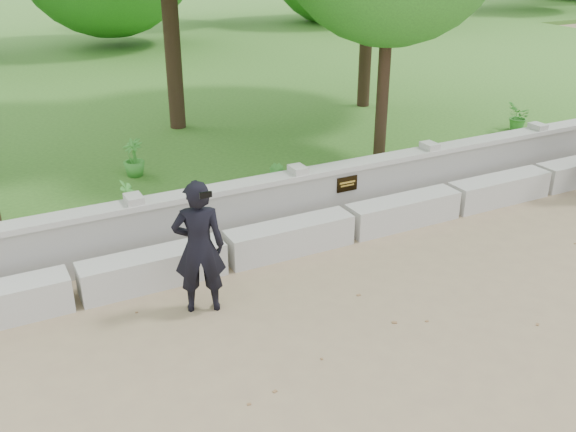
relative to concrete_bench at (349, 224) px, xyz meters
name	(u,v)px	position (x,y,z in m)	size (l,w,h in m)	color
ground	(429,296)	(0.00, -1.90, -0.22)	(80.00, 80.00, 0.00)	#8C7956
lawn	(134,78)	(0.00, 12.10, -0.10)	(40.00, 22.00, 0.25)	#335C1E
concrete_bench	(349,224)	(0.00, 0.00, 0.00)	(11.90, 0.45, 0.45)	#A6A49D
parapet_wall	(326,194)	(0.00, 0.70, 0.24)	(12.50, 0.35, 0.90)	#9C9A94
man_main	(199,247)	(-2.65, -0.85, 0.62)	(0.71, 0.66, 1.68)	black
shrub_a	(128,200)	(-2.87, 1.61, 0.34)	(0.34, 0.23, 0.64)	#3C8E30
shrub_b	(277,181)	(-0.48, 1.44, 0.29)	(0.29, 0.24, 0.54)	#3C8E30
shrub_c	(519,117)	(5.82, 2.38, 0.33)	(0.55, 0.47, 0.61)	#3C8E30
shrub_d	(133,158)	(-2.30, 3.44, 0.36)	(0.37, 0.33, 0.67)	#3C8E30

